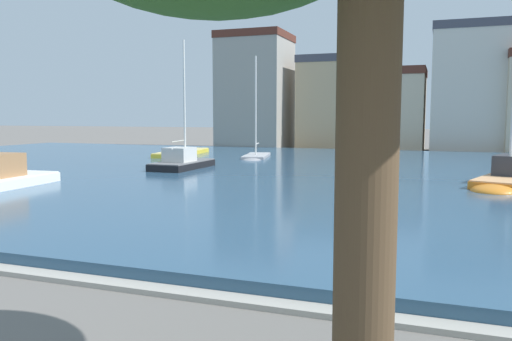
% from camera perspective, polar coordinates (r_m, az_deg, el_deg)
% --- Properties ---
extents(harbor_water, '(80.24, 41.96, 0.40)m').
position_cam_1_polar(harbor_water, '(31.21, 9.10, -0.48)').
color(harbor_water, '#2D5170').
rests_on(harbor_water, ground).
extents(quay_edge_coping, '(80.24, 0.50, 0.12)m').
position_cam_1_polar(quay_edge_coping, '(11.48, -11.63, -12.68)').
color(quay_edge_coping, '#ADA89E').
rests_on(quay_edge_coping, ground).
extents(sailboat_black, '(2.24, 5.89, 8.45)m').
position_cam_1_polar(sailboat_black, '(33.37, -7.81, 0.65)').
color(sailboat_black, black).
rests_on(sailboat_black, ground).
extents(sailboat_grey, '(2.84, 6.02, 8.37)m').
position_cam_1_polar(sailboat_grey, '(40.88, -0.05, 1.38)').
color(sailboat_grey, '#939399').
rests_on(sailboat_grey, ground).
extents(sailboat_yellow, '(3.23, 9.65, 7.64)m').
position_cam_1_polar(sailboat_yellow, '(45.27, -7.78, 1.82)').
color(sailboat_yellow, gold).
rests_on(sailboat_yellow, ground).
extents(sailboat_orange, '(4.41, 7.78, 7.95)m').
position_cam_1_polar(sailboat_orange, '(27.73, 26.18, -1.05)').
color(sailboat_orange, orange).
rests_on(sailboat_orange, ground).
extents(townhouse_narrow_midrow, '(7.37, 7.18, 12.80)m').
position_cam_1_polar(townhouse_narrow_midrow, '(58.43, -0.07, 8.73)').
color(townhouse_narrow_midrow, gray).
rests_on(townhouse_narrow_midrow, ground).
extents(townhouse_corner_house, '(6.16, 5.45, 10.14)m').
position_cam_1_polar(townhouse_corner_house, '(57.57, 7.95, 7.38)').
color(townhouse_corner_house, tan).
rests_on(townhouse_corner_house, ground).
extents(townhouse_wide_warehouse, '(7.44, 7.52, 8.65)m').
position_cam_1_polar(townhouse_wide_warehouse, '(57.54, 14.49, 6.51)').
color(townhouse_wide_warehouse, '#C6B293').
rests_on(townhouse_wide_warehouse, ground).
extents(townhouse_end_terrace, '(8.20, 7.17, 12.74)m').
position_cam_1_polar(townhouse_end_terrace, '(56.69, 22.97, 8.30)').
color(townhouse_end_terrace, beige).
rests_on(townhouse_end_terrace, ground).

